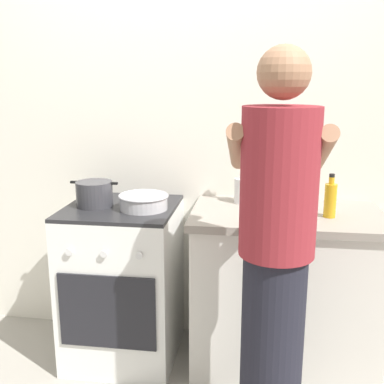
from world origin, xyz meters
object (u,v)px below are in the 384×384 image
at_px(mixing_bowl, 144,201).
at_px(spice_bottle, 290,206).
at_px(stove_range, 124,282).
at_px(oil_bottle, 330,199).
at_px(utensil_crock, 243,187).
at_px(person, 275,263).
at_px(pot, 94,194).

relative_size(mixing_bowl, spice_bottle, 2.97).
relative_size(stove_range, oil_bottle, 4.05).
distance_m(mixing_bowl, spice_bottle, 0.77).
relative_size(utensil_crock, person, 0.19).
bearing_deg(person, utensil_crock, 101.55).
relative_size(utensil_crock, spice_bottle, 3.65).
bearing_deg(pot, spice_bottle, -0.24).
bearing_deg(oil_bottle, spice_bottle, 171.04).
height_order(spice_bottle, oil_bottle, oil_bottle).
bearing_deg(utensil_crock, pot, -166.90).
relative_size(stove_range, pot, 3.40).
height_order(utensil_crock, spice_bottle, utensil_crock).
bearing_deg(mixing_bowl, person, -39.73).
bearing_deg(mixing_bowl, pot, 175.59).
distance_m(mixing_bowl, oil_bottle, 0.97).
xyz_separation_m(mixing_bowl, oil_bottle, (0.96, -0.01, 0.05)).
relative_size(mixing_bowl, utensil_crock, 0.81).
distance_m(utensil_crock, person, 0.80).
height_order(pot, mixing_bowl, pot).
relative_size(spice_bottle, person, 0.05).
height_order(spice_bottle, person, person).
height_order(stove_range, person, person).
distance_m(oil_bottle, person, 0.63).
xyz_separation_m(stove_range, spice_bottle, (0.91, -0.02, 0.49)).
relative_size(mixing_bowl, person, 0.16).
xyz_separation_m(utensil_crock, oil_bottle, (0.44, -0.22, 0.00)).
bearing_deg(spice_bottle, pot, 179.76).
bearing_deg(utensil_crock, spice_bottle, -37.85).
distance_m(stove_range, pot, 0.54).
relative_size(oil_bottle, person, 0.13).
xyz_separation_m(pot, spice_bottle, (1.05, -0.00, -0.02)).
distance_m(pot, spice_bottle, 1.05).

